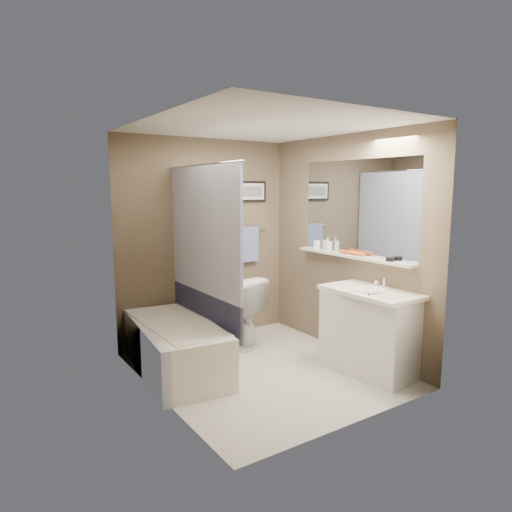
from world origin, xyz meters
TOP-DOWN VIEW (x-y plane):
  - ground at (0.00, 0.00)m, footprint 2.50×2.50m
  - ceiling at (0.00, 0.00)m, footprint 2.20×2.50m
  - wall_back at (0.00, 1.23)m, footprint 2.20×0.04m
  - wall_front at (0.00, -1.23)m, footprint 2.20×0.04m
  - wall_left at (-1.08, 0.00)m, footprint 0.04×2.50m
  - wall_right at (1.08, 0.00)m, footprint 0.04×2.50m
  - tile_surround at (-1.09, 0.50)m, footprint 0.02×1.55m
  - curtain_rod at (-0.40, 0.50)m, footprint 0.02×1.55m
  - curtain_upper at (-0.40, 0.50)m, footprint 0.03×1.45m
  - curtain_lower at (-0.40, 0.50)m, footprint 0.03×1.45m
  - mirror at (1.09, -0.15)m, footprint 0.02×1.60m
  - shelf at (1.04, -0.15)m, footprint 0.12×1.60m
  - towel_bar at (0.55, 1.22)m, footprint 0.60×0.02m
  - towel at (0.55, 1.20)m, footprint 0.34×0.05m
  - art_frame at (0.55, 1.23)m, footprint 0.62×0.02m
  - art_mat at (0.55, 1.22)m, footprint 0.56×0.00m
  - art_image at (0.55, 1.22)m, footprint 0.50×0.00m
  - door at (0.55, -1.24)m, footprint 0.80×0.02m
  - door_handle at (0.22, -1.19)m, footprint 0.10×0.02m
  - bathtub at (-0.75, 0.47)m, footprint 0.86×1.57m
  - tub_rim at (-0.75, 0.47)m, footprint 0.56×1.36m
  - toilet at (0.11, 0.86)m, footprint 0.67×0.89m
  - vanity at (0.85, -0.61)m, footprint 0.59×0.95m
  - countertop at (0.84, -0.61)m, footprint 0.54×0.96m
  - sink_basin at (0.83, -0.61)m, footprint 0.34×0.34m
  - faucet_spout at (1.03, -0.61)m, footprint 0.02×0.02m
  - faucet_knob at (1.03, -0.51)m, footprint 0.05×0.05m
  - candle_bowl_near at (1.04, -0.67)m, footprint 0.09×0.09m
  - hair_brush_front at (1.04, -0.22)m, footprint 0.04×0.22m
  - hair_brush_back at (1.04, -0.10)m, footprint 0.07×0.22m
  - pink_comb at (1.04, 0.07)m, footprint 0.05×0.16m
  - glass_jar at (1.04, 0.42)m, footprint 0.08×0.08m
  - soap_bottle at (1.04, 0.23)m, footprint 0.07×0.07m

SIDE VIEW (x-z plane):
  - ground at x=0.00m, z-range 0.00..0.00m
  - bathtub at x=-0.75m, z-range 0.00..0.50m
  - vanity at x=0.85m, z-range 0.00..0.80m
  - toilet at x=0.11m, z-range 0.00..0.81m
  - tub_rim at x=-0.75m, z-range 0.49..0.51m
  - curtain_lower at x=-0.40m, z-range 0.40..0.76m
  - countertop at x=0.84m, z-range 0.80..0.84m
  - sink_basin at x=0.83m, z-range 0.84..0.86m
  - faucet_knob at x=1.03m, z-range 0.84..0.90m
  - faucet_spout at x=1.03m, z-range 0.84..0.94m
  - tile_surround at x=-1.09m, z-range 0.00..2.00m
  - door at x=0.55m, z-range 0.00..2.00m
  - door_handle at x=0.22m, z-range 0.99..1.01m
  - shelf at x=1.04m, z-range 1.09..1.11m
  - pink_comb at x=1.04m, z-range 1.11..1.12m
  - towel at x=0.55m, z-range 0.90..1.34m
  - candle_bowl_near at x=1.04m, z-range 1.11..1.16m
  - hair_brush_front at x=1.04m, z-range 1.12..1.16m
  - hair_brush_back at x=1.04m, z-range 1.12..1.16m
  - glass_jar at x=1.04m, z-range 1.11..1.22m
  - soap_bottle at x=1.04m, z-range 1.11..1.27m
  - wall_back at x=0.00m, z-range 0.00..2.40m
  - wall_front at x=0.00m, z-range 0.00..2.40m
  - wall_left at x=-1.08m, z-range 0.00..2.40m
  - wall_right at x=1.08m, z-range 0.00..2.40m
  - towel_bar at x=0.55m, z-range 1.29..1.31m
  - curtain_upper at x=-0.40m, z-range 0.76..2.04m
  - mirror at x=1.09m, z-range 1.12..2.12m
  - art_frame at x=0.55m, z-range 1.65..1.91m
  - art_mat at x=0.55m, z-range 1.68..1.88m
  - art_image at x=0.55m, z-range 1.72..1.84m
  - curtain_rod at x=-0.40m, z-range 2.04..2.06m
  - ceiling at x=0.00m, z-range 2.36..2.40m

